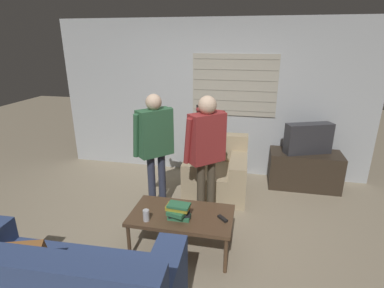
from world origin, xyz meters
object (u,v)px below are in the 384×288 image
tv (308,138)px  soda_can (146,215)px  coffee_table (182,217)px  book_stack (178,211)px  person_right_standing (206,144)px  armchair_beige (217,172)px  person_left_standing (155,139)px  spare_remote (223,219)px

tv → soda_can: 2.79m
coffee_table → tv: tv is taller
book_stack → soda_can: bearing=-161.5°
coffee_table → person_right_standing: size_ratio=0.68×
armchair_beige → book_stack: size_ratio=3.61×
person_left_standing → soda_can: size_ratio=12.65×
person_right_standing → coffee_table: bearing=-145.9°
coffee_table → spare_remote: (0.44, -0.02, 0.05)m
soda_can → armchair_beige: bearing=72.1°
tv → person_left_standing: person_left_standing is taller
coffee_table → spare_remote: size_ratio=9.12×
tv → person_right_standing: 1.84m
person_left_standing → soda_can: bearing=-124.5°
person_right_standing → spare_remote: size_ratio=13.40×
person_right_standing → soda_can: bearing=-162.1°
armchair_beige → person_right_standing: person_right_standing is taller
armchair_beige → tv: bearing=-163.1°
person_right_standing → soda_can: size_ratio=12.81×
coffee_table → book_stack: size_ratio=4.21×
spare_remote → armchair_beige: bearing=55.0°
armchair_beige → tv: size_ratio=1.29×
armchair_beige → spare_remote: size_ratio=7.83×
coffee_table → soda_can: 0.40m
coffee_table → armchair_beige: bearing=82.2°
tv → person_right_standing: person_right_standing is taller
coffee_table → person_left_standing: size_ratio=0.69×
spare_remote → soda_can: bearing=148.4°
book_stack → spare_remote: bearing=9.4°
armchair_beige → spare_remote: armchair_beige is taller
spare_remote → tv: bearing=15.4°
armchair_beige → coffee_table: bearing=80.5°
person_left_standing → tv: bearing=-18.2°
tv → book_stack: 2.50m
book_stack → soda_can: size_ratio=2.07×
tv → book_stack: size_ratio=2.79×
person_left_standing → book_stack: (0.52, -0.85, -0.48)m
spare_remote → person_right_standing: bearing=68.5°
person_left_standing → coffee_table: bearing=-101.5°
person_left_standing → soda_can: (0.20, -0.95, -0.50)m
tv → book_stack: tv is taller
person_right_standing → spare_remote: person_right_standing is taller
person_left_standing → person_right_standing: bearing=-54.0°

